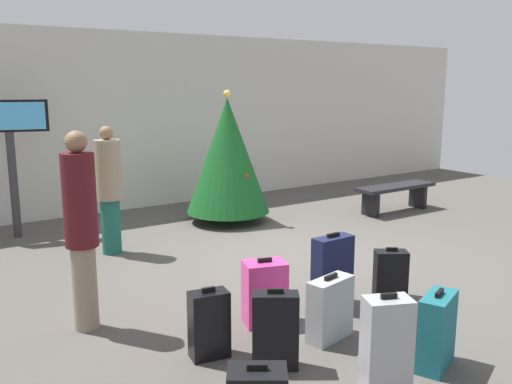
% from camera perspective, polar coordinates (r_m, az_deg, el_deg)
% --- Properties ---
extents(ground_plane, '(16.00, 16.00, 0.00)m').
position_cam_1_polar(ground_plane, '(7.25, 4.72, -6.98)').
color(ground_plane, '#514C47').
extents(back_wall, '(16.00, 0.20, 3.15)m').
position_cam_1_polar(back_wall, '(10.48, -9.58, 7.31)').
color(back_wall, beige).
rests_on(back_wall, ground_plane).
extents(holiday_tree, '(1.36, 1.36, 2.15)m').
position_cam_1_polar(holiday_tree, '(8.97, -2.95, 3.78)').
color(holiday_tree, '#4C3319').
rests_on(holiday_tree, ground_plane).
extents(flight_info_kiosk, '(1.08, 0.33, 2.02)m').
position_cam_1_polar(flight_info_kiosk, '(8.74, -24.09, 4.98)').
color(flight_info_kiosk, '#333338').
rests_on(flight_info_kiosk, ground_plane).
extents(waiting_bench, '(1.62, 0.44, 0.48)m').
position_cam_1_polar(waiting_bench, '(10.10, 14.21, 0.05)').
color(waiting_bench, black).
rests_on(waiting_bench, ground_plane).
extents(traveller_0, '(0.36, 0.36, 1.85)m').
position_cam_1_polar(traveller_0, '(5.22, -17.61, -3.34)').
color(traveller_0, gray).
rests_on(traveller_0, ground_plane).
extents(traveller_1, '(0.46, 0.46, 1.71)m').
position_cam_1_polar(traveller_1, '(7.54, -14.94, 0.47)').
color(traveller_1, '#19594C').
rests_on(traveller_1, ground_plane).
extents(suitcase_0, '(0.49, 0.28, 0.60)m').
position_cam_1_polar(suitcase_0, '(5.05, 7.66, -11.88)').
color(suitcase_0, '#9EA0A5').
rests_on(suitcase_0, ground_plane).
extents(suitcase_2, '(0.48, 0.35, 0.65)m').
position_cam_1_polar(suitcase_2, '(4.77, 18.18, -13.51)').
color(suitcase_2, '#19606B').
rests_on(suitcase_2, ground_plane).
extents(suitcase_3, '(0.39, 0.33, 0.79)m').
position_cam_1_polar(suitcase_3, '(4.24, 13.32, -15.38)').
color(suitcase_3, '#9EA0A5').
rests_on(suitcase_3, ground_plane).
extents(suitcase_4, '(0.35, 0.24, 0.61)m').
position_cam_1_polar(suitcase_4, '(4.72, -4.87, -13.48)').
color(suitcase_4, black).
rests_on(suitcase_4, ground_plane).
extents(suitcase_5, '(0.44, 0.19, 0.77)m').
position_cam_1_polar(suitcase_5, '(5.74, 7.90, -8.12)').
color(suitcase_5, '#141938').
rests_on(suitcase_5, ground_plane).
extents(suitcase_6, '(0.45, 0.38, 0.65)m').
position_cam_1_polar(suitcase_6, '(5.30, 0.90, -10.36)').
color(suitcase_6, '#E5388C').
rests_on(suitcase_6, ground_plane).
extents(suitcase_7, '(0.39, 0.35, 0.55)m').
position_cam_1_polar(suitcase_7, '(6.10, 13.73, -8.25)').
color(suitcase_7, black).
rests_on(suitcase_7, ground_plane).
extents(suitcase_8, '(0.40, 0.35, 0.67)m').
position_cam_1_polar(suitcase_8, '(4.53, 2.00, -14.11)').
color(suitcase_8, black).
rests_on(suitcase_8, ground_plane).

